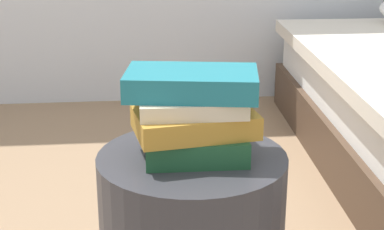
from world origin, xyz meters
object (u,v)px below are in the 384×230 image
at_px(book_forest, 196,146).
at_px(book_cream, 190,103).
at_px(book_teal, 192,83).
at_px(book_ochre, 195,122).

distance_m(book_forest, book_cream, 0.10).
distance_m(book_forest, book_teal, 0.15).
relative_size(book_ochre, book_cream, 1.13).
bearing_deg(book_teal, book_forest, -62.41).
height_order(book_ochre, book_teal, book_teal).
bearing_deg(book_ochre, book_teal, 103.17).
relative_size(book_forest, book_teal, 0.78).
height_order(book_forest, book_cream, book_cream).
xyz_separation_m(book_forest, book_ochre, (-0.00, 0.01, 0.06)).
xyz_separation_m(book_ochre, book_teal, (-0.01, 0.01, 0.09)).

